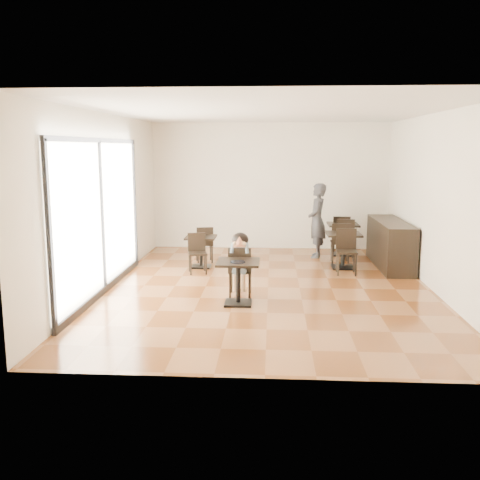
# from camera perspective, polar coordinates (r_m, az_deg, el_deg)

# --- Properties ---
(floor) EXTENTS (6.00, 8.00, 0.01)m
(floor) POSITION_cam_1_polar(r_m,az_deg,el_deg) (10.03, 3.01, -5.07)
(floor) COLOR brown
(floor) RESTS_ON ground
(ceiling) EXTENTS (6.00, 8.00, 0.01)m
(ceiling) POSITION_cam_1_polar(r_m,az_deg,el_deg) (9.71, 3.19, 13.50)
(ceiling) COLOR silver
(ceiling) RESTS_ON floor
(wall_back) EXTENTS (6.00, 0.01, 3.20)m
(wall_back) POSITION_cam_1_polar(r_m,az_deg,el_deg) (13.73, 3.23, 5.74)
(wall_back) COLOR white
(wall_back) RESTS_ON floor
(wall_front) EXTENTS (6.00, 0.01, 3.20)m
(wall_front) POSITION_cam_1_polar(r_m,az_deg,el_deg) (5.77, 2.79, 0.07)
(wall_front) COLOR white
(wall_front) RESTS_ON floor
(wall_left) EXTENTS (0.01, 8.00, 3.20)m
(wall_left) POSITION_cam_1_polar(r_m,az_deg,el_deg) (10.21, -14.03, 4.05)
(wall_left) COLOR white
(wall_left) RESTS_ON floor
(wall_right) EXTENTS (0.01, 8.00, 3.20)m
(wall_right) POSITION_cam_1_polar(r_m,az_deg,el_deg) (10.17, 20.29, 3.71)
(wall_right) COLOR white
(wall_right) RESTS_ON floor
(storefront_window) EXTENTS (0.04, 4.50, 2.60)m
(storefront_window) POSITION_cam_1_polar(r_m,az_deg,el_deg) (9.75, -14.69, 2.58)
(storefront_window) COLOR white
(storefront_window) RESTS_ON floor
(child_table) EXTENTS (0.69, 0.69, 0.73)m
(child_table) POSITION_cam_1_polar(r_m,az_deg,el_deg) (8.88, -0.20, -4.58)
(child_table) COLOR black
(child_table) RESTS_ON floor
(child_chair) EXTENTS (0.40, 0.40, 0.88)m
(child_chair) POSITION_cam_1_polar(r_m,az_deg,el_deg) (9.39, 0.02, -3.31)
(child_chair) COLOR black
(child_chair) RESTS_ON floor
(child) EXTENTS (0.40, 0.56, 1.11)m
(child) POSITION_cam_1_polar(r_m,az_deg,el_deg) (9.37, 0.02, -2.63)
(child) COLOR slate
(child) RESTS_ON child_chair
(plate) EXTENTS (0.25, 0.25, 0.01)m
(plate) POSITION_cam_1_polar(r_m,az_deg,el_deg) (8.70, -0.24, -2.35)
(plate) COLOR black
(plate) RESTS_ON child_table
(pizza_slice) EXTENTS (0.26, 0.20, 0.06)m
(pizza_slice) POSITION_cam_1_polar(r_m,az_deg,el_deg) (9.10, -0.05, -0.38)
(pizza_slice) COLOR #D9BF79
(pizza_slice) RESTS_ON child
(adult_patron) EXTENTS (0.47, 0.67, 1.75)m
(adult_patron) POSITION_cam_1_polar(r_m,az_deg,el_deg) (12.74, 8.22, 2.07)
(adult_patron) COLOR #3D3D43
(adult_patron) RESTS_ON floor
(cafe_table_mid) EXTENTS (0.75, 0.75, 0.77)m
(cafe_table_mid) POSITION_cam_1_polar(r_m,az_deg,el_deg) (11.73, 10.94, -1.12)
(cafe_table_mid) COLOR black
(cafe_table_mid) RESTS_ON floor
(cafe_table_left) EXTENTS (0.78, 0.78, 0.68)m
(cafe_table_left) POSITION_cam_1_polar(r_m,az_deg,el_deg) (11.64, -4.17, -1.27)
(cafe_table_left) COLOR black
(cafe_table_left) RESTS_ON floor
(cafe_table_back) EXTENTS (0.78, 0.78, 0.77)m
(cafe_table_back) POSITION_cam_1_polar(r_m,az_deg,el_deg) (13.18, 10.88, 0.08)
(cafe_table_back) COLOR black
(cafe_table_back) RESTS_ON floor
(chair_mid_a) EXTENTS (0.43, 0.43, 0.92)m
(chair_mid_a) POSITION_cam_1_polar(r_m,az_deg,el_deg) (12.25, 10.63, -0.28)
(chair_mid_a) COLOR black
(chair_mid_a) RESTS_ON floor
(chair_mid_b) EXTENTS (0.43, 0.43, 0.92)m
(chair_mid_b) POSITION_cam_1_polar(r_m,az_deg,el_deg) (11.18, 11.31, -1.26)
(chair_mid_b) COLOR black
(chair_mid_b) RESTS_ON floor
(chair_left_a) EXTENTS (0.45, 0.45, 0.82)m
(chair_left_a) POSITION_cam_1_polar(r_m,az_deg,el_deg) (12.16, -3.83, -0.45)
(chair_left_a) COLOR black
(chair_left_a) RESTS_ON floor
(chair_left_b) EXTENTS (0.45, 0.45, 0.82)m
(chair_left_b) POSITION_cam_1_polar(r_m,az_deg,el_deg) (11.09, -4.55, -1.46)
(chair_left_b) COLOR black
(chair_left_b) RESTS_ON floor
(chair_back_a) EXTENTS (0.45, 0.45, 0.92)m
(chair_back_a) POSITION_cam_1_polar(r_m,az_deg,el_deg) (13.47, 10.73, 0.62)
(chair_back_a) COLOR black
(chair_back_a) RESTS_ON floor
(chair_back_b) EXTENTS (0.45, 0.45, 0.92)m
(chair_back_b) POSITION_cam_1_polar(r_m,az_deg,el_deg) (12.63, 11.21, -0.00)
(chair_back_b) COLOR black
(chair_back_b) RESTS_ON floor
(service_counter) EXTENTS (0.60, 2.40, 1.00)m
(service_counter) POSITION_cam_1_polar(r_m,az_deg,el_deg) (12.15, 15.72, -0.38)
(service_counter) COLOR black
(service_counter) RESTS_ON floor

